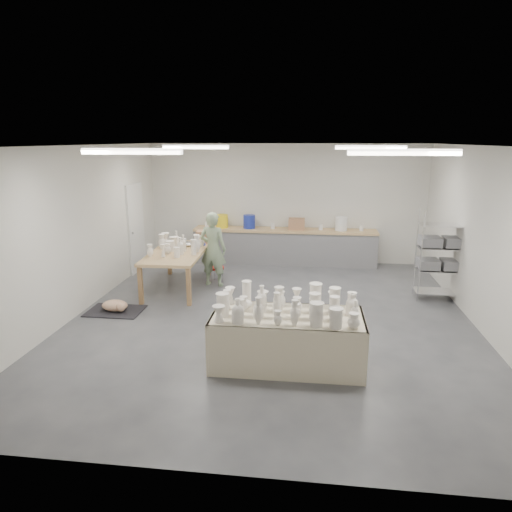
# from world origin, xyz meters

# --- Properties ---
(room) EXTENTS (8.00, 8.02, 3.00)m
(room) POSITION_xyz_m (-0.11, 0.08, 2.06)
(room) COLOR #424449
(room) RESTS_ON ground
(back_counter) EXTENTS (4.60, 0.60, 1.24)m
(back_counter) POSITION_xyz_m (-0.01, 3.68, 0.49)
(back_counter) COLOR tan
(back_counter) RESTS_ON ground
(wire_shelf) EXTENTS (0.88, 0.48, 1.80)m
(wire_shelf) POSITION_xyz_m (3.20, 1.40, 0.92)
(wire_shelf) COLOR silver
(wire_shelf) RESTS_ON ground
(drying_table) EXTENTS (2.11, 1.01, 1.12)m
(drying_table) POSITION_xyz_m (0.38, -1.71, 0.43)
(drying_table) COLOR olive
(drying_table) RESTS_ON ground
(work_table) EXTENTS (1.15, 2.20, 1.18)m
(work_table) POSITION_xyz_m (-2.09, 1.51, 0.83)
(work_table) COLOR tan
(work_table) RESTS_ON ground
(rug) EXTENTS (1.00, 0.70, 0.02)m
(rug) POSITION_xyz_m (-2.90, -0.07, 0.01)
(rug) COLOR black
(rug) RESTS_ON ground
(cat) EXTENTS (0.56, 0.47, 0.21)m
(cat) POSITION_xyz_m (-2.88, -0.08, 0.12)
(cat) COLOR white
(cat) RESTS_ON rug
(potter) EXTENTS (0.65, 0.48, 1.62)m
(potter) POSITION_xyz_m (-1.42, 1.71, 0.81)
(potter) COLOR #8DA580
(potter) RESTS_ON ground
(red_stool) EXTENTS (0.38, 0.38, 0.34)m
(red_stool) POSITION_xyz_m (-1.42, 1.98, 0.30)
(red_stool) COLOR #AF2519
(red_stool) RESTS_ON ground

